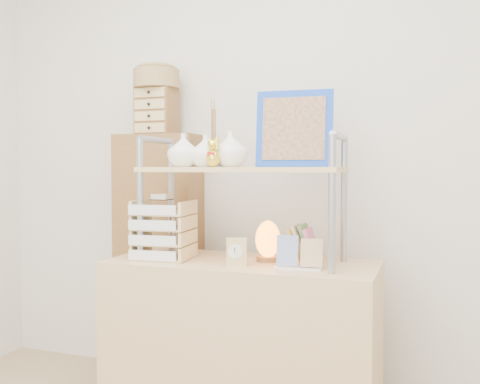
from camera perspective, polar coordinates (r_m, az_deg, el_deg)
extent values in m
cube|color=silver|center=(2.86, 3.61, 5.22)|extent=(3.40, 0.02, 2.60)
cube|color=tan|center=(2.51, 0.20, -15.86)|extent=(1.20, 0.50, 0.75)
cube|color=brown|center=(3.01, -8.59, -6.87)|extent=(0.47, 0.27, 1.35)
cylinder|color=#92969F|center=(2.43, -10.60, -0.84)|extent=(0.03, 0.03, 0.55)
cylinder|color=#92969F|center=(2.69, -7.35, -0.49)|extent=(0.03, 0.03, 0.55)
cylinder|color=#92969F|center=(2.56, -8.93, 5.51)|extent=(0.03, 0.30, 0.03)
cylinder|color=#92969F|center=(2.13, 9.79, -1.31)|extent=(0.03, 0.03, 0.55)
cylinder|color=#92969F|center=(2.42, 11.04, -0.85)|extent=(0.03, 0.03, 0.55)
cylinder|color=#92969F|center=(2.27, 10.51, 5.87)|extent=(0.03, 0.30, 0.03)
cube|color=tan|center=(2.38, 0.20, 2.41)|extent=(0.90, 0.34, 0.02)
imported|color=white|center=(2.47, -6.05, 4.45)|extent=(0.15, 0.15, 0.15)
imported|color=white|center=(2.45, -3.70, 4.40)|extent=(0.14, 0.14, 0.15)
imported|color=white|center=(2.42, -1.03, 4.59)|extent=(0.16, 0.16, 0.16)
cylinder|color=#2843AF|center=(2.56, -2.91, 3.79)|extent=(0.07, 0.07, 0.10)
cube|color=#1441BC|center=(2.42, 5.79, 6.75)|extent=(0.35, 0.08, 0.34)
cube|color=brown|center=(2.41, 5.73, 6.77)|extent=(0.28, 0.05, 0.28)
cube|color=#D75E8A|center=(2.31, 7.78, -5.72)|extent=(0.07, 0.12, 0.17)
cube|color=#5F8D46|center=(2.34, 7.36, -5.63)|extent=(0.07, 0.12, 0.16)
cube|color=tan|center=(2.32, 6.72, -5.68)|extent=(0.08, 0.13, 0.16)
cube|color=gold|center=(2.35, 6.30, -5.59)|extent=(0.09, 0.14, 0.16)
cube|color=tan|center=(2.52, -8.07, -6.86)|extent=(0.27, 0.25, 0.01)
cube|color=white|center=(2.42, -9.34, -6.71)|extent=(0.23, 0.03, 0.04)
cube|color=tan|center=(2.51, -8.08, -5.33)|extent=(0.27, 0.25, 0.01)
cube|color=white|center=(2.41, -9.35, -5.12)|extent=(0.23, 0.03, 0.04)
cube|color=tan|center=(2.50, -8.09, -3.79)|extent=(0.27, 0.25, 0.01)
cube|color=white|center=(2.40, -9.36, -3.52)|extent=(0.23, 0.03, 0.04)
cube|color=tan|center=(2.50, -8.10, -2.24)|extent=(0.27, 0.25, 0.01)
cube|color=white|center=(2.40, -9.37, -1.90)|extent=(0.23, 0.03, 0.04)
cube|color=beige|center=(2.47, -8.33, -0.51)|extent=(0.08, 0.08, 0.03)
cylinder|color=brown|center=(2.42, 2.98, -7.11)|extent=(0.10, 0.10, 0.02)
ellipsoid|color=orange|center=(2.40, 2.98, -4.98)|extent=(0.12, 0.11, 0.16)
cube|color=tan|center=(2.29, -0.37, -6.42)|extent=(0.09, 0.06, 0.12)
cylinder|color=white|center=(2.27, -0.53, -6.36)|extent=(0.06, 0.02, 0.06)
cube|color=white|center=(2.24, 6.23, -8.08)|extent=(0.20, 0.07, 0.01)
cube|color=navy|center=(2.24, 5.07, -6.23)|extent=(0.09, 0.04, 0.13)
cube|color=tan|center=(2.23, 7.64, -6.45)|extent=(0.09, 0.03, 0.12)
cube|color=brown|center=(2.97, -8.89, 8.48)|extent=(0.20, 0.15, 0.25)
cube|color=tan|center=(2.89, -9.62, 6.77)|extent=(0.18, 0.01, 0.05)
cube|color=tan|center=(2.90, -9.63, 8.00)|extent=(0.18, 0.01, 0.05)
cube|color=tan|center=(2.91, -9.64, 9.23)|extent=(0.18, 0.01, 0.05)
cube|color=tan|center=(2.91, -9.65, 10.45)|extent=(0.18, 0.01, 0.05)
cylinder|color=olive|center=(2.99, -8.91, 11.82)|extent=(0.25, 0.25, 0.10)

